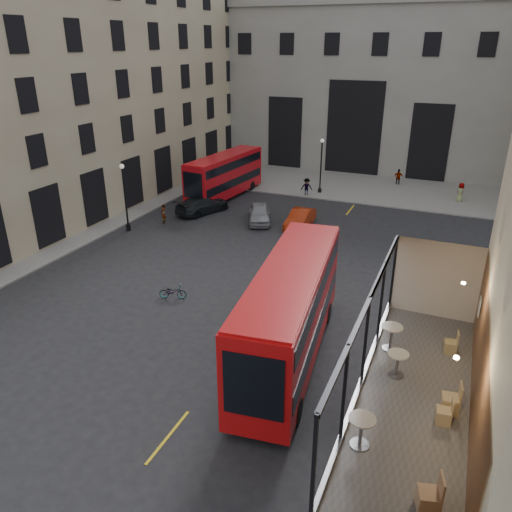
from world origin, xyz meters
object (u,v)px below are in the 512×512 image
at_px(cafe_chair_a, 429,500).
at_px(cafe_table_mid, 398,361).
at_px(street_lamp_b, 321,169).
at_px(car_b, 300,219).
at_px(cafe_chair_c, 451,403).
at_px(pedestrian_a, 246,181).
at_px(cafe_table_near, 361,427).
at_px(bicycle, 173,292).
at_px(cafe_chair_b, 444,415).
at_px(bus_near, 290,309).
at_px(pedestrian_d, 460,193).
at_px(cyclist, 286,260).
at_px(pedestrian_b, 307,187).
at_px(cafe_table_far, 391,334).
at_px(traffic_light_near, 297,264).
at_px(pedestrian_c, 398,177).
at_px(car_a, 259,214).
at_px(bus_far, 225,174).
at_px(street_lamp_a, 126,201).
at_px(traffic_light_far, 209,174).
at_px(pedestrian_e, 163,214).
at_px(cafe_chair_d, 451,346).

bearing_deg(cafe_chair_a, cafe_table_mid, 106.74).
xyz_separation_m(street_lamp_b, cafe_chair_a, (13.23, -37.68, 2.49)).
bearing_deg(car_b, cafe_chair_c, -63.44).
xyz_separation_m(street_lamp_b, pedestrian_a, (-7.24, -1.56, -1.57)).
height_order(car_b, cafe_table_near, cafe_table_near).
distance_m(bicycle, cafe_chair_b, 18.82).
height_order(bus_near, cafe_table_near, cafe_table_near).
bearing_deg(pedestrian_d, bus_near, 120.55).
height_order(cyclist, pedestrian_b, cyclist).
distance_m(street_lamp_b, cafe_table_far, 33.93).
relative_size(traffic_light_near, cafe_chair_a, 4.04).
relative_size(bus_near, pedestrian_c, 7.10).
bearing_deg(bicycle, car_a, -17.72).
xyz_separation_m(bus_far, pedestrian_b, (7.02, 3.47, -1.42)).
height_order(pedestrian_b, cafe_table_mid, cafe_table_mid).
distance_m(street_lamp_a, cafe_table_far, 27.62).
bearing_deg(street_lamp_b, traffic_light_near, -77.20).
distance_m(street_lamp_b, cyclist, 18.91).
relative_size(bus_far, cafe_table_near, 12.32).
xyz_separation_m(street_lamp_a, cyclist, (14.16, -2.59, -1.47)).
relative_size(traffic_light_far, cafe_table_near, 4.48).
bearing_deg(cafe_chair_a, pedestrian_e, 132.96).
bearing_deg(pedestrian_b, car_a, -120.57).
bearing_deg(cafe_table_far, cafe_chair_d, 16.51).
height_order(street_lamp_a, pedestrian_b, street_lamp_a).
distance_m(pedestrian_d, cafe_chair_b, 37.26).
height_order(traffic_light_far, pedestrian_e, traffic_light_far).
xyz_separation_m(traffic_light_near, bus_near, (1.50, -5.36, 0.24)).
distance_m(cyclist, cafe_table_mid, 17.49).
distance_m(bus_near, bicycle, 9.04).
xyz_separation_m(pedestrian_c, pedestrian_d, (6.15, -3.70, 0.06)).
bearing_deg(cafe_table_near, car_a, 117.48).
xyz_separation_m(car_b, pedestrian_e, (-10.63, -3.51, 0.09)).
height_order(cyclist, pedestrian_d, cyclist).
height_order(traffic_light_near, bus_far, bus_far).
relative_size(cafe_table_near, cafe_chair_d, 1.08).
height_order(bus_far, pedestrian_a, bus_far).
bearing_deg(traffic_light_near, pedestrian_b, 106.05).
height_order(cyclist, cafe_table_far, cafe_table_far).
distance_m(cafe_chair_a, cafe_chair_c, 3.45).
relative_size(car_b, bicycle, 2.69).
relative_size(bus_near, car_a, 2.85).
distance_m(traffic_light_near, cyclist, 4.16).
xyz_separation_m(cyclist, pedestrian_d, (9.63, 20.89, -0.01)).
bearing_deg(traffic_light_near, bus_near, -74.35).
distance_m(car_a, pedestrian_e, 7.91).
bearing_deg(bus_far, cyclist, -50.99).
bearing_deg(street_lamp_b, bicycle, -94.06).
relative_size(pedestrian_e, cafe_chair_c, 1.70).
distance_m(traffic_light_far, cafe_table_near, 36.76).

